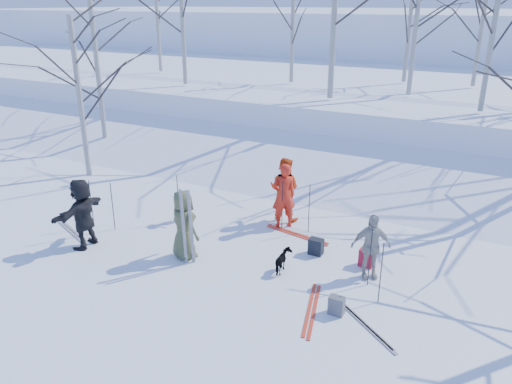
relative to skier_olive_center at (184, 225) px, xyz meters
The scene contains 37 objects.
ground 1.35m from the skier_olive_center, ahead, with size 120.00×120.00×0.00m, color white.
snow_ramp 7.27m from the skier_olive_center, 81.74° to the left, with size 70.00×9.50×1.40m, color white.
snow_plateau 17.19m from the skier_olive_center, 86.53° to the left, with size 70.00×18.00×2.20m, color white.
far_hill 38.19m from the skier_olive_center, 88.44° to the left, with size 90.00×30.00×6.00m, color white.
skier_olive_center is the anchor object (origin of this frame).
skier_red_north 3.01m from the skier_olive_center, 63.76° to the left, with size 0.65×0.43×1.79m, color red.
skier_redor_behind 3.36m from the skier_olive_center, 70.35° to the left, with size 0.87×0.68×1.80m, color #D84410.
skier_red_seated 2.12m from the skier_olive_center, 129.19° to the left, with size 0.57×0.33×0.88m, color red.
skier_cream_east 4.31m from the skier_olive_center, 15.70° to the left, with size 0.88×0.37×1.50m, color beige.
skier_grey_west 2.64m from the skier_olive_center, 164.73° to the right, with size 1.65×0.53×1.78m, color black.
dog 2.49m from the skier_olive_center, 10.75° to the left, with size 0.29×0.63×0.53m, color black.
upright_ski_left 0.37m from the skier_olive_center, 54.76° to the right, with size 0.07×0.02×1.90m, color silver.
upright_ski_right 0.43m from the skier_olive_center, 30.32° to the right, with size 0.07×0.02×1.90m, color silver.
ski_pair_a 4.68m from the skier_olive_center, ahead, with size 1.63×1.32×0.02m, color silver, non-canonical shape.
ski_pair_b 3.14m from the skier_olive_center, 51.31° to the left, with size 1.91×0.54×0.02m, color red, non-canonical shape.
ski_pair_c 3.70m from the skier_olive_center, behind, with size 1.84×0.90×0.02m, color silver, non-canonical shape.
ski_pair_d 3.68m from the skier_olive_center, 10.27° to the right, with size 0.69×1.89×0.02m, color red, non-canonical shape.
ski_pole_a 4.32m from the skier_olive_center, 10.99° to the left, with size 0.02×0.02×1.34m, color black.
ski_pole_b 2.18m from the skier_olive_center, 130.18° to the left, with size 0.02×0.02×1.34m, color black.
ski_pole_c 3.23m from the skier_olive_center, behind, with size 0.02×0.02×1.34m, color black.
ski_pole_d 2.90m from the skier_olive_center, 62.02° to the left, with size 0.02×0.02×1.34m, color black.
ski_pole_e 4.63m from the skier_olive_center, ahead, with size 0.02×0.02×1.34m, color black.
ski_pole_f 2.62m from the skier_olive_center, behind, with size 0.02×0.02×1.34m, color black.
ski_pole_g 3.41m from the skier_olive_center, 52.47° to the left, with size 0.02×0.02×1.34m, color black.
ski_pole_h 3.09m from the skier_olive_center, behind, with size 0.02×0.02×1.34m, color black.
backpack_red 4.32m from the skier_olive_center, 22.10° to the left, with size 0.32×0.22×0.42m, color #A5192B.
backpack_grey 4.09m from the skier_olive_center, ahead, with size 0.30×0.20×0.38m, color #515358.
backpack_dark 3.22m from the skier_olive_center, 30.67° to the left, with size 0.34×0.24×0.40m, color black.
birch_plateau_a 14.12m from the skier_olive_center, 103.72° to the left, with size 4.02×4.02×4.89m, color silver, non-canonical shape.
birch_plateau_c 17.01m from the skier_olive_center, 74.26° to the left, with size 4.34×4.34×5.35m, color silver, non-canonical shape.
birch_plateau_f 13.16m from the skier_olive_center, 78.83° to the left, with size 4.44×4.44×5.49m, color silver, non-canonical shape.
birch_plateau_h 17.82m from the skier_olive_center, 129.59° to the left, with size 4.33×4.33×5.33m, color silver, non-canonical shape.
birch_plateau_j 16.31m from the skier_olive_center, 84.77° to the left, with size 4.00×4.00×4.85m, color silver, non-canonical shape.
birch_plateau_k 13.44m from the skier_olive_center, 125.05° to the left, with size 5.00×5.00×6.29m, color silver, non-canonical shape.
birch_plateau_l 12.17m from the skier_olive_center, 62.39° to the left, with size 4.37×4.37×5.38m, color silver, non-canonical shape.
birch_edge_a 7.64m from the skier_olive_center, 152.77° to the left, with size 4.36×4.36×5.38m, color silver, non-canonical shape.
birch_edge_d 10.50m from the skier_olive_center, 143.99° to the left, with size 4.80×4.80×6.00m, color silver, non-canonical shape.
Camera 1 is at (5.47, -8.78, 5.77)m, focal length 35.00 mm.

